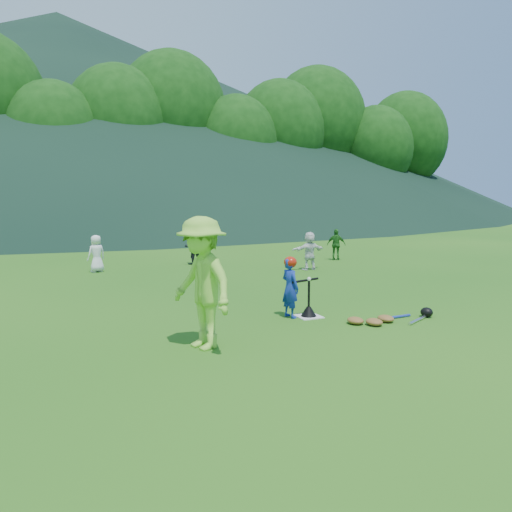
{
  "coord_description": "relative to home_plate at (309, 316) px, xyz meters",
  "views": [
    {
      "loc": [
        -4.69,
        -8.14,
        2.32
      ],
      "look_at": [
        0.0,
        2.5,
        0.9
      ],
      "focal_mm": 35.0,
      "sensor_mm": 36.0,
      "label": 1
    }
  ],
  "objects": [
    {
      "name": "fielder_d",
      "position": [
        3.07,
        5.32,
        0.59
      ],
      "size": [
        1.12,
        0.4,
        1.2
      ],
      "primitive_type": "imported",
      "rotation": [
        0.0,
        0.0,
        3.18
      ],
      "color": "silver",
      "rests_on": "ground"
    },
    {
      "name": "fielder_c",
      "position": [
        5.15,
        7.01,
        0.55
      ],
      "size": [
        0.68,
        0.63,
        1.12
      ],
      "primitive_type": "imported",
      "rotation": [
        0.0,
        0.0,
        2.46
      ],
      "color": "#23681F",
      "rests_on": "ground"
    },
    {
      "name": "batter_child",
      "position": [
        -0.34,
        0.13,
        0.56
      ],
      "size": [
        0.36,
        0.47,
        1.14
      ],
      "primitive_type": "imported",
      "rotation": [
        0.0,
        0.0,
        1.79
      ],
      "color": "#17309E",
      "rests_on": "ground"
    },
    {
      "name": "ground",
      "position": [
        0.0,
        0.0,
        -0.01
      ],
      "size": [
        120.0,
        120.0,
        0.0
      ],
      "primitive_type": "plane",
      "color": "#1E5914",
      "rests_on": "ground"
    },
    {
      "name": "distant_hills",
      "position": [
        -7.63,
        81.81,
        14.97
      ],
      "size": [
        155.0,
        140.0,
        32.0
      ],
      "color": "black",
      "rests_on": "ground"
    },
    {
      "name": "batter_gear",
      "position": [
        -0.31,
        0.13,
        1.02
      ],
      "size": [
        0.73,
        0.26,
        0.5
      ],
      "color": "#AD1D0B",
      "rests_on": "ground"
    },
    {
      "name": "equipment_pile",
      "position": [
        1.12,
        -0.91,
        0.06
      ],
      "size": [
        1.8,
        0.67,
        0.19
      ],
      "color": "olive",
      "rests_on": "ground"
    },
    {
      "name": "batting_tee",
      "position": [
        0.0,
        0.0,
        0.12
      ],
      "size": [
        0.3,
        0.3,
        0.68
      ],
      "color": "black",
      "rests_on": "home_plate"
    },
    {
      "name": "outfield_fence",
      "position": [
        0.0,
        28.0,
        0.69
      ],
      "size": [
        70.07,
        0.08,
        1.33
      ],
      "color": "gray",
      "rests_on": "ground"
    },
    {
      "name": "fielder_b",
      "position": [
        0.1,
        8.01,
        0.58
      ],
      "size": [
        0.62,
        0.52,
        1.18
      ],
      "primitive_type": "imported",
      "rotation": [
        0.0,
        0.0,
        3.27
      ],
      "color": "black",
      "rests_on": "ground"
    },
    {
      "name": "home_plate",
      "position": [
        0.0,
        0.0,
        0.0
      ],
      "size": [
        0.45,
        0.45,
        0.02
      ],
      "primitive_type": "cube",
      "color": "silver",
      "rests_on": "ground"
    },
    {
      "name": "tree_line",
      "position": [
        0.2,
        33.83,
        8.2
      ],
      "size": [
        70.04,
        11.4,
        14.82
      ],
      "color": "#382314",
      "rests_on": "ground"
    },
    {
      "name": "fielder_a",
      "position": [
        -3.07,
        7.54,
        0.55
      ],
      "size": [
        0.65,
        0.54,
        1.13
      ],
      "primitive_type": "imported",
      "rotation": [
        0.0,
        0.0,
        3.54
      ],
      "color": "white",
      "rests_on": "ground"
    },
    {
      "name": "baseball",
      "position": [
        0.0,
        0.0,
        0.73
      ],
      "size": [
        0.08,
        0.08,
        0.08
      ],
      "primitive_type": "sphere",
      "color": "white",
      "rests_on": "batting_tee"
    },
    {
      "name": "adult_coach",
      "position": [
        -2.45,
        -1.04,
        0.99
      ],
      "size": [
        1.1,
        1.46,
        2.01
      ],
      "primitive_type": "imported",
      "rotation": [
        0.0,
        0.0,
        -1.27
      ],
      "color": "#91DA40",
      "rests_on": "ground"
    }
  ]
}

